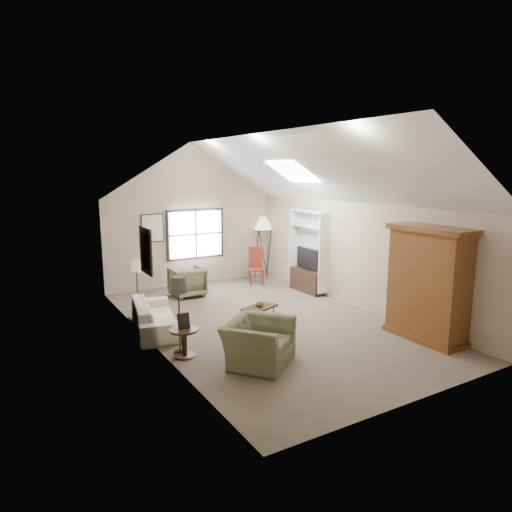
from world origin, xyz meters
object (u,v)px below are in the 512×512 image
armoire (428,284)px  side_table (184,343)px  armchair_far (187,282)px  coffee_table (260,315)px  sofa (155,316)px  side_chair (257,266)px  armchair_near (258,342)px

armoire → side_table: size_ratio=4.27×
armchair_far → coffee_table: (0.47, -2.88, -0.18)m
sofa → armchair_far: (1.56, 2.07, 0.08)m
armchair_far → side_chair: side_chair is taller
armoire → armchair_far: size_ratio=2.63×
armchair_far → side_chair: size_ratio=0.78×
coffee_table → side_chair: 3.48m
coffee_table → side_table: size_ratio=1.50×
sofa → side_table: size_ratio=3.99×
armchair_near → side_chair: (2.76, 4.72, 0.17)m
side_table → side_chair: size_ratio=0.48×
armchair_near → side_table: 1.34m
sofa → side_chair: bearing=-48.1°
armchair_far → coffee_table: bearing=98.9°
armoire → coffee_table: (-2.35, 2.36, -0.90)m
armchair_near → side_chair: 5.47m
sofa → side_chair: side_chair is taller
side_chair → armchair_near: bearing=-96.7°
side_table → side_chair: bearing=45.5°
armchair_far → coffee_table: 2.92m
armoire → side_chair: armoire is taller
armchair_far → side_chair: 2.19m
coffee_table → side_chair: bearing=60.4°
sofa → side_table: sofa is taller
sofa → side_table: bearing=-168.6°
armoire → coffee_table: 3.45m
armchair_near → coffee_table: (1.05, 1.71, -0.17)m
coffee_table → armchair_far: bearing=99.3°
side_chair → armoire: bearing=-59.6°
armoire → side_chair: (-0.64, 5.37, -0.56)m
armoire → sofa: armoire is taller
armoire → armchair_far: (-2.82, 5.24, -0.72)m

